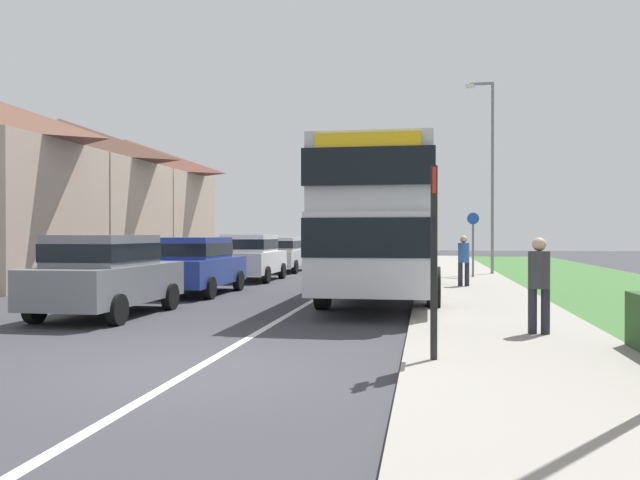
{
  "coord_description": "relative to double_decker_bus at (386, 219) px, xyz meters",
  "views": [
    {
      "loc": [
        2.91,
        -7.65,
        1.73
      ],
      "look_at": [
        0.72,
        5.36,
        1.6
      ],
      "focal_mm": 35.77,
      "sensor_mm": 36.0,
      "label": 1
    }
  ],
  "objects": [
    {
      "name": "ground_plane",
      "position": [
        -1.81,
        -9.74,
        -2.14
      ],
      "size": [
        120.0,
        120.0,
        0.0
      ],
      "primitive_type": "plane",
      "color": "#38383D"
    },
    {
      "name": "lane_marking_centre",
      "position": [
        -1.81,
        -1.74,
        -2.14
      ],
      "size": [
        0.14,
        60.0,
        0.01
      ],
      "primitive_type": "cube",
      "color": "silver",
      "rests_on": "ground_plane"
    },
    {
      "name": "pavement_near_side",
      "position": [
        2.39,
        -3.74,
        -2.08
      ],
      "size": [
        3.2,
        68.0,
        0.12
      ],
      "primitive_type": "cube",
      "color": "gray",
      "rests_on": "ground_plane"
    },
    {
      "name": "double_decker_bus",
      "position": [
        0.0,
        0.0,
        0.0
      ],
      "size": [
        2.8,
        11.01,
        3.7
      ],
      "color": "#BCBCC1",
      "rests_on": "ground_plane"
    },
    {
      "name": "parked_car_grey",
      "position": [
        -5.5,
        -5.05,
        -1.21
      ],
      "size": [
        1.9,
        4.07,
        1.7
      ],
      "color": "slate",
      "rests_on": "ground_plane"
    },
    {
      "name": "parked_car_blue",
      "position": [
        -5.42,
        -0.12,
        -1.24
      ],
      "size": [
        1.95,
        4.21,
        1.63
      ],
      "color": "navy",
      "rests_on": "ground_plane"
    },
    {
      "name": "parked_car_white",
      "position": [
        -5.3,
        5.27,
        -1.21
      ],
      "size": [
        1.97,
        3.92,
        1.7
      ],
      "color": "silver",
      "rests_on": "ground_plane"
    },
    {
      "name": "parked_car_silver",
      "position": [
        -5.38,
        10.84,
        -1.27
      ],
      "size": [
        1.91,
        4.46,
        1.57
      ],
      "color": "#B7B7BC",
      "rests_on": "ground_plane"
    },
    {
      "name": "pedestrian_at_stop",
      "position": [
        2.88,
        -6.75,
        -1.17
      ],
      "size": [
        0.34,
        0.34,
        1.67
      ],
      "color": "#23232D",
      "rests_on": "ground_plane"
    },
    {
      "name": "pedestrian_walking_away",
      "position": [
        2.22,
        2.62,
        -1.17
      ],
      "size": [
        0.34,
        0.34,
        1.67
      ],
      "color": "#23232D",
      "rests_on": "ground_plane"
    },
    {
      "name": "bus_stop_sign",
      "position": [
        1.19,
        -9.13,
        -0.6
      ],
      "size": [
        0.09,
        0.52,
        2.6
      ],
      "color": "black",
      "rests_on": "ground_plane"
    },
    {
      "name": "cycle_route_sign",
      "position": [
        2.8,
        6.95,
        -0.72
      ],
      "size": [
        0.44,
        0.08,
        2.52
      ],
      "color": "slate",
      "rests_on": "ground_plane"
    },
    {
      "name": "street_lamp_mid",
      "position": [
        3.61,
        9.12,
        2.34
      ],
      "size": [
        1.14,
        0.2,
        7.85
      ],
      "color": "slate",
      "rests_on": "ground_plane"
    },
    {
      "name": "house_terrace_far_side",
      "position": [
        -14.17,
        7.24,
        1.15
      ],
      "size": [
        7.65,
        17.58,
        6.58
      ],
      "color": "tan",
      "rests_on": "ground_plane"
    }
  ]
}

